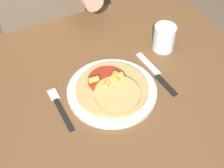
# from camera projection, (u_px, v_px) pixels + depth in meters

# --- Properties ---
(dining_table) EXTENTS (0.95, 0.82, 0.75)m
(dining_table) POSITION_uv_depth(u_px,v_px,m) (117.00, 106.00, 1.10)
(dining_table) COLOR brown
(dining_table) RESTS_ON ground_plane
(plate) EXTENTS (0.28, 0.28, 0.01)m
(plate) POSITION_uv_depth(u_px,v_px,m) (112.00, 91.00, 0.97)
(plate) COLOR silver
(plate) RESTS_ON dining_table
(pizza) EXTENTS (0.23, 0.23, 0.04)m
(pizza) POSITION_uv_depth(u_px,v_px,m) (113.00, 88.00, 0.96)
(pizza) COLOR tan
(pizza) RESTS_ON plate
(fork) EXTENTS (0.03, 0.18, 0.00)m
(fork) POSITION_uv_depth(u_px,v_px,m) (59.00, 106.00, 0.94)
(fork) COLOR black
(fork) RESTS_ON dining_table
(knife) EXTENTS (0.03, 0.22, 0.00)m
(knife) POSITION_uv_depth(u_px,v_px,m) (157.00, 74.00, 1.03)
(knife) COLOR black
(knife) RESTS_ON dining_table
(drinking_glass) EXTENTS (0.08, 0.08, 0.09)m
(drinking_glass) POSITION_uv_depth(u_px,v_px,m) (164.00, 38.00, 1.09)
(drinking_glass) COLOR silver
(drinking_glass) RESTS_ON dining_table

